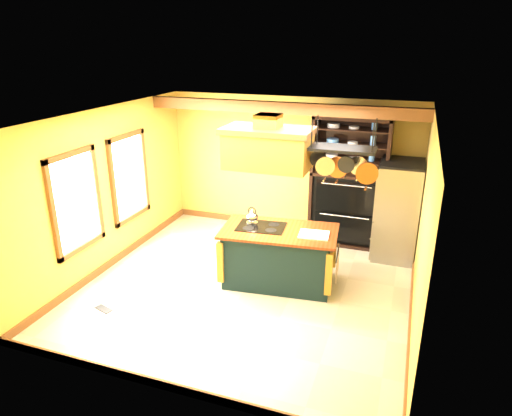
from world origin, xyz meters
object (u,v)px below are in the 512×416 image
Objects in this scene: refrigerator at (397,212)px; hutch at (348,196)px; pot_rack at (343,157)px; range_hood at (268,146)px; kitchen_island at (279,256)px.

refrigerator is 0.70× the size of hutch.
pot_rack is 2.32m from hutch.
range_hood reaches higher than refrigerator.
pot_rack is 0.41× the size of hutch.
refrigerator is 0.97m from hutch.
pot_rack is (1.11, 0.00, -0.07)m from range_hood.
kitchen_island is at bearing -111.57° from hutch.
kitchen_island is 1.10× the size of refrigerator.
kitchen_island is 1.89× the size of pot_rack.
range_hood is at bearing 174.14° from kitchen_island.
pot_rack reaches higher than kitchen_island.
range_hood is at bearing -180.00° from pot_rack.
range_hood and pot_rack have the same top height.
range_hood is 0.54× the size of hutch.
range_hood is at bearing -116.38° from hutch.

